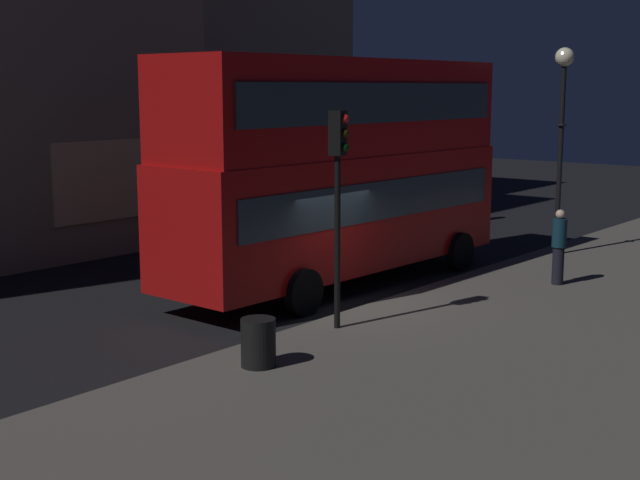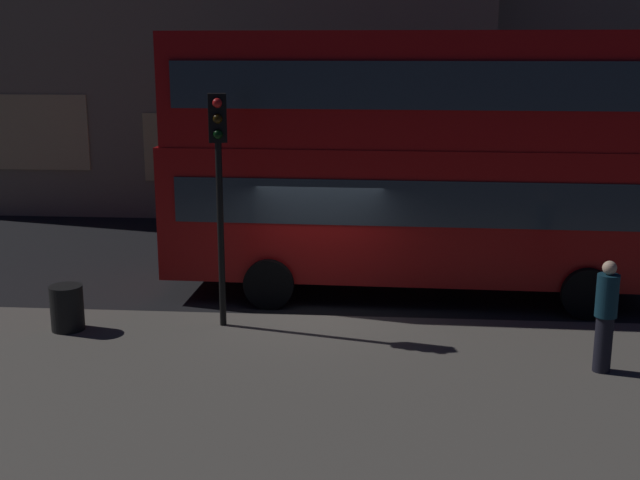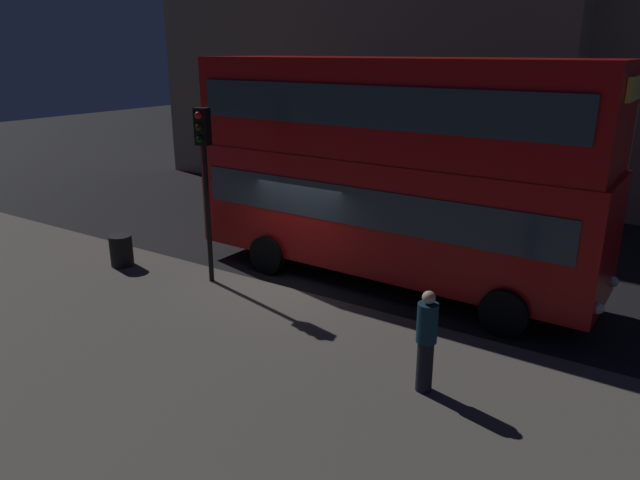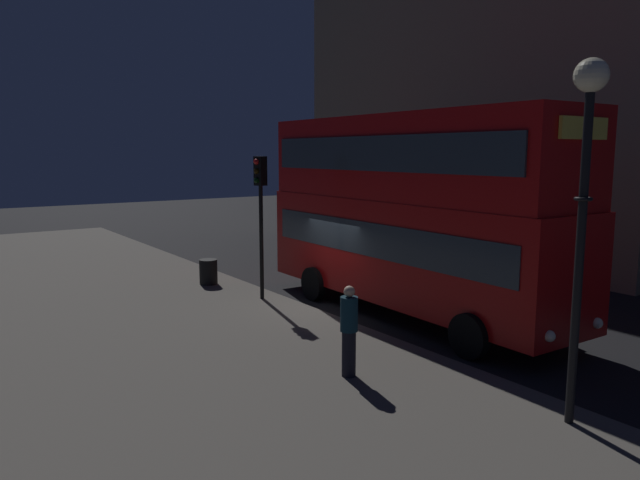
% 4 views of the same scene
% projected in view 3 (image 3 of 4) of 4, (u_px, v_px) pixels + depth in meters
% --- Properties ---
extents(ground_plane, '(80.00, 80.00, 0.00)m').
position_uv_depth(ground_plane, '(298.00, 282.00, 14.92)').
color(ground_plane, black).
extents(sidewalk_slab, '(44.00, 9.27, 0.12)m').
position_uv_depth(sidewalk_slab, '(131.00, 371.00, 10.70)').
color(sidewalk_slab, '#5B564F').
rests_on(sidewalk_slab, ground).
extents(double_decker_bus, '(10.34, 3.05, 5.46)m').
position_uv_depth(double_decker_bus, '(389.00, 163.00, 14.09)').
color(double_decker_bus, '#B20F0F').
rests_on(double_decker_bus, ground).
extents(traffic_light_near_kerb, '(0.37, 0.39, 4.25)m').
position_uv_depth(traffic_light_near_kerb, '(204.00, 160.00, 13.73)').
color(traffic_light_near_kerb, black).
rests_on(traffic_light_near_kerb, sidewalk_slab).
extents(pedestrian, '(0.35, 0.35, 1.81)m').
position_uv_depth(pedestrian, '(426.00, 340.00, 9.71)').
color(pedestrian, black).
rests_on(pedestrian, sidewalk_slab).
extents(litter_bin, '(0.60, 0.60, 0.83)m').
position_uv_depth(litter_bin, '(121.00, 251.00, 15.62)').
color(litter_bin, black).
rests_on(litter_bin, sidewalk_slab).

